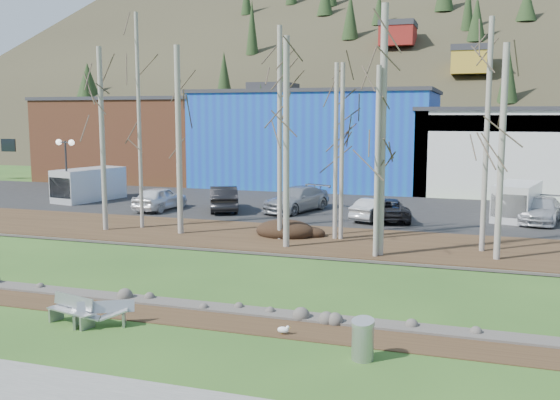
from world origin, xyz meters
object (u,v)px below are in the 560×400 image
(car_0, at_px, (160,198))
(seagull, at_px, (283,330))
(car_2, at_px, (297,199))
(car_5, at_px, (541,210))
(van_white, at_px, (516,201))
(van_grey, at_px, (87,185))
(car_1, at_px, (223,198))
(street_lamp, at_px, (66,153))
(car_3, at_px, (376,209))
(bench_intact, at_px, (72,310))
(car_4, at_px, (387,209))
(bench_damaged, at_px, (102,314))
(litter_bin, at_px, (363,341))

(car_0, bearing_deg, seagull, 130.65)
(car_2, height_order, car_5, car_2)
(car_0, height_order, van_white, van_white)
(car_0, xyz_separation_m, van_grey, (-7.09, 2.28, 0.38))
(car_1, bearing_deg, van_white, 162.07)
(street_lamp, height_order, car_0, street_lamp)
(seagull, bearing_deg, car_3, 87.05)
(car_2, bearing_deg, bench_intact, -72.74)
(bench_intact, bearing_deg, van_white, 74.68)
(car_1, distance_m, car_4, 10.52)
(bench_intact, xyz_separation_m, car_2, (0.36, 22.30, 0.49))
(bench_intact, relative_size, car_3, 0.45)
(seagull, relative_size, street_lamp, 0.09)
(bench_damaged, distance_m, car_1, 21.65)
(litter_bin, distance_m, car_0, 26.31)
(bench_damaged, relative_size, litter_bin, 1.76)
(car_5, bearing_deg, car_1, -163.75)
(car_5, bearing_deg, car_2, -166.96)
(litter_bin, bearing_deg, car_2, 110.67)
(litter_bin, bearing_deg, street_lamp, 139.88)
(car_4, bearing_deg, car_3, 3.04)
(car_1, height_order, van_grey, van_grey)
(bench_intact, bearing_deg, car_4, 87.59)
(car_2, bearing_deg, seagull, -56.18)
(litter_bin, xyz_separation_m, car_0, (-16.94, 20.12, 0.41))
(car_1, height_order, car_2, car_1)
(bench_intact, relative_size, bench_damaged, 1.02)
(car_0, relative_size, car_4, 0.96)
(car_5, bearing_deg, litter_bin, -93.01)
(litter_bin, xyz_separation_m, car_4, (-2.44, 20.71, 0.29))
(car_3, height_order, car_4, car_3)
(car_3, distance_m, car_4, 0.69)
(bench_damaged, height_order, car_4, car_4)
(seagull, distance_m, car_2, 22.08)
(bench_intact, xyz_separation_m, car_1, (-4.17, 21.14, 0.52))
(car_3, xyz_separation_m, van_white, (7.75, 2.85, 0.41))
(seagull, height_order, car_0, car_0)
(bench_intact, bearing_deg, street_lamp, 141.69)
(van_grey, bearing_deg, car_3, 7.14)
(car_5, bearing_deg, seagull, -99.62)
(seagull, height_order, car_1, car_1)
(bench_damaged, relative_size, car_4, 0.37)
(seagull, height_order, car_3, car_3)
(car_4, bearing_deg, car_2, -31.35)
(seagull, bearing_deg, van_grey, 130.50)
(bench_damaged, distance_m, litter_bin, 7.83)
(bench_intact, height_order, car_2, car_2)
(street_lamp, bearing_deg, bench_intact, -38.13)
(car_1, xyz_separation_m, car_5, (18.92, 1.49, -0.09))
(van_grey, bearing_deg, bench_intact, -43.36)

